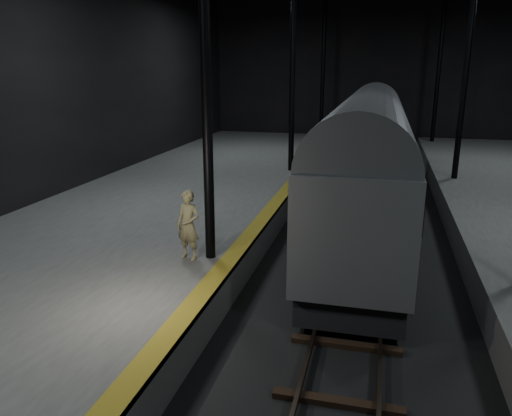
% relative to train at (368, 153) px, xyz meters
% --- Properties ---
extents(ground, '(44.00, 44.00, 0.00)m').
position_rel_train_xyz_m(ground, '(0.00, -3.34, -2.78)').
color(ground, black).
rests_on(ground, ground).
extents(platform_left, '(9.00, 43.80, 1.00)m').
position_rel_train_xyz_m(platform_left, '(-7.50, -3.34, -2.28)').
color(platform_left, '#4E4E4C').
rests_on(platform_left, ground).
extents(tactile_strip, '(0.50, 43.80, 0.01)m').
position_rel_train_xyz_m(tactile_strip, '(-3.25, -3.34, -1.78)').
color(tactile_strip, brown).
rests_on(tactile_strip, platform_left).
extents(track, '(2.40, 43.00, 0.24)m').
position_rel_train_xyz_m(track, '(0.00, -3.34, -2.72)').
color(track, '#3F3328').
rests_on(track, ground).
extents(train, '(2.80, 18.68, 4.99)m').
position_rel_train_xyz_m(train, '(0.00, 0.00, 0.00)').
color(train, '#AAAEB2').
rests_on(train, ground).
extents(woman, '(0.77, 0.61, 1.87)m').
position_rel_train_xyz_m(woman, '(-4.31, -7.59, -0.85)').
color(woman, '#908558').
rests_on(woman, platform_left).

